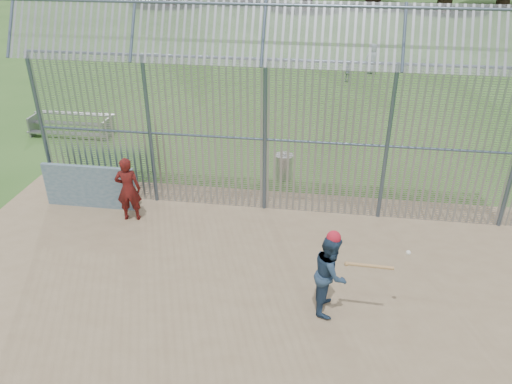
% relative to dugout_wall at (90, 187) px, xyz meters
% --- Properties ---
extents(ground, '(120.00, 120.00, 0.00)m').
position_rel_dugout_wall_xyz_m(ground, '(4.60, -2.90, -0.62)').
color(ground, '#2D511E').
rests_on(ground, ground).
extents(dirt_infield, '(14.00, 10.00, 0.02)m').
position_rel_dugout_wall_xyz_m(dirt_infield, '(4.60, -3.40, -0.61)').
color(dirt_infield, '#756047').
rests_on(dirt_infield, ground).
extents(dugout_wall, '(2.50, 0.12, 1.20)m').
position_rel_dugout_wall_xyz_m(dugout_wall, '(0.00, 0.00, 0.00)').
color(dugout_wall, '#38566B').
rests_on(dugout_wall, dirt_infield).
extents(batter, '(0.67, 0.84, 1.68)m').
position_rel_dugout_wall_xyz_m(batter, '(6.38, -3.14, 0.24)').
color(batter, navy).
rests_on(batter, dirt_infield).
extents(onlooker, '(0.69, 0.52, 1.72)m').
position_rel_dugout_wall_xyz_m(onlooker, '(1.28, -0.45, 0.26)').
color(onlooker, maroon).
rests_on(onlooker, dirt_infield).
extents(bg_kid_standing, '(0.86, 0.69, 1.52)m').
position_rel_dugout_wall_xyz_m(bg_kid_standing, '(8.17, 15.04, 0.14)').
color(bg_kid_standing, slate).
rests_on(bg_kid_standing, ground).
extents(bg_kid_seated, '(0.60, 0.34, 0.96)m').
position_rel_dugout_wall_xyz_m(bg_kid_seated, '(6.98, 13.34, -0.14)').
color(bg_kid_seated, slate).
rests_on(bg_kid_seated, ground).
extents(batting_gear, '(1.54, 0.33, 0.63)m').
position_rel_dugout_wall_xyz_m(batting_gear, '(6.53, -3.17, 0.97)').
color(batting_gear, '#AE1729').
rests_on(batting_gear, ground).
extents(trash_can, '(0.56, 0.56, 0.82)m').
position_rel_dugout_wall_xyz_m(trash_can, '(4.93, 2.54, -0.24)').
color(trash_can, gray).
rests_on(trash_can, ground).
extents(bleacher, '(3.00, 0.95, 0.72)m').
position_rel_dugout_wall_xyz_m(bleacher, '(-2.97, 4.83, -0.21)').
color(bleacher, gray).
rests_on(bleacher, ground).
extents(backstop_fence, '(20.09, 0.81, 5.30)m').
position_rel_dugout_wall_xyz_m(backstop_fence, '(6.41, 0.53, 1.74)').
color(backstop_fence, '#47566B').
rests_on(backstop_fence, ground).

